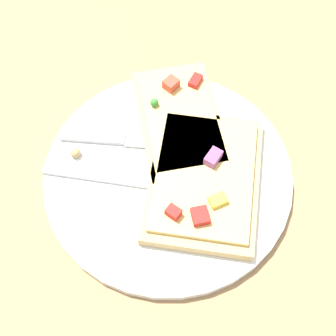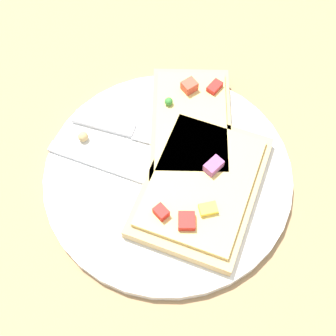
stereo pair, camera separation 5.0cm
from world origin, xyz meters
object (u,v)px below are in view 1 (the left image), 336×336
plate (168,175)px  pizza_slice_corner (180,120)px  pizza_slice_main (204,179)px  fork (151,187)px  knife (132,139)px

plate → pizza_slice_corner: pizza_slice_corner is taller
pizza_slice_main → pizza_slice_corner: bearing=27.2°
plate → pizza_slice_main: (-0.04, 0.02, 0.02)m
plate → pizza_slice_corner: bearing=-107.5°
plate → fork: 0.03m
fork → pizza_slice_corner: 0.09m
fork → knife: size_ratio=1.09×
knife → fork: bearing=-64.8°
knife → pizza_slice_main: bearing=-29.3°
plate → fork: size_ratio=1.30×
plate → pizza_slice_corner: 0.07m
knife → pizza_slice_main: 0.10m
fork → pizza_slice_corner: bearing=77.6°
fork → knife: (0.02, -0.06, 0.00)m
fork → knife: 0.06m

